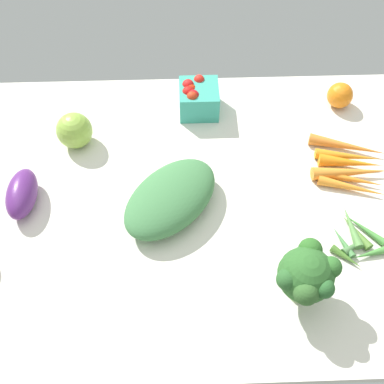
{
  "coord_description": "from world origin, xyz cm",
  "views": [
    {
      "loc": [
        1.95,
        58.75,
        83.61
      ],
      "look_at": [
        0.0,
        0.0,
        4.0
      ],
      "focal_mm": 44.5,
      "sensor_mm": 36.0,
      "label": 1
    }
  ],
  "objects_px": {
    "eggplant": "(22,193)",
    "heirloom_tomato_orange": "(340,95)",
    "heirloom_tomato_green": "(74,130)",
    "carrot_bunch": "(350,165)",
    "berry_basket": "(198,98)",
    "leafy_greens_clump": "(171,198)",
    "broccoli_head": "(307,275)",
    "okra_pile": "(355,238)"
  },
  "relations": [
    {
      "from": "heirloom_tomato_green",
      "to": "carrot_bunch",
      "type": "distance_m",
      "value": 0.62
    },
    {
      "from": "broccoli_head",
      "to": "heirloom_tomato_green",
      "type": "xyz_separation_m",
      "value": [
        0.45,
        -0.39,
        -0.04
      ]
    },
    {
      "from": "okra_pile",
      "to": "heirloom_tomato_orange",
      "type": "relative_size",
      "value": 2.34
    },
    {
      "from": "leafy_greens_clump",
      "to": "heirloom_tomato_orange",
      "type": "bearing_deg",
      "value": -144.41
    },
    {
      "from": "heirloom_tomato_green",
      "to": "eggplant",
      "type": "bearing_deg",
      "value": 60.99
    },
    {
      "from": "carrot_bunch",
      "to": "okra_pile",
      "type": "bearing_deg",
      "value": 80.67
    },
    {
      "from": "berry_basket",
      "to": "leafy_greens_clump",
      "type": "relative_size",
      "value": 0.4
    },
    {
      "from": "heirloom_tomato_green",
      "to": "leafy_greens_clump",
      "type": "relative_size",
      "value": 0.35
    },
    {
      "from": "berry_basket",
      "to": "broccoli_head",
      "type": "relative_size",
      "value": 0.72
    },
    {
      "from": "berry_basket",
      "to": "leafy_greens_clump",
      "type": "xyz_separation_m",
      "value": [
        0.07,
        0.29,
        -0.01
      ]
    },
    {
      "from": "okra_pile",
      "to": "eggplant",
      "type": "xyz_separation_m",
      "value": [
        0.67,
        -0.12,
        0.02
      ]
    },
    {
      "from": "okra_pile",
      "to": "broccoli_head",
      "type": "bearing_deg",
      "value": 40.99
    },
    {
      "from": "berry_basket",
      "to": "broccoli_head",
      "type": "distance_m",
      "value": 0.52
    },
    {
      "from": "eggplant",
      "to": "broccoli_head",
      "type": "bearing_deg",
      "value": -112.23
    },
    {
      "from": "broccoli_head",
      "to": "heirloom_tomato_orange",
      "type": "bearing_deg",
      "value": -109.77
    },
    {
      "from": "berry_basket",
      "to": "okra_pile",
      "type": "bearing_deg",
      "value": 128.08
    },
    {
      "from": "eggplant",
      "to": "heirloom_tomato_orange",
      "type": "height_order",
      "value": "heirloom_tomato_orange"
    },
    {
      "from": "berry_basket",
      "to": "heirloom_tomato_orange",
      "type": "relative_size",
      "value": 1.5
    },
    {
      "from": "eggplant",
      "to": "heirloom_tomato_green",
      "type": "xyz_separation_m",
      "value": [
        -0.09,
        -0.16,
        0.01
      ]
    },
    {
      "from": "heirloom_tomato_orange",
      "to": "leafy_greens_clump",
      "type": "xyz_separation_m",
      "value": [
        0.41,
        0.29,
        0.0
      ]
    },
    {
      "from": "heirloom_tomato_orange",
      "to": "carrot_bunch",
      "type": "relative_size",
      "value": 0.33
    },
    {
      "from": "leafy_greens_clump",
      "to": "broccoli_head",
      "type": "bearing_deg",
      "value": 138.52
    },
    {
      "from": "berry_basket",
      "to": "eggplant",
      "type": "height_order",
      "value": "berry_basket"
    },
    {
      "from": "okra_pile",
      "to": "heirloom_tomato_orange",
      "type": "bearing_deg",
      "value": -97.14
    },
    {
      "from": "eggplant",
      "to": "leafy_greens_clump",
      "type": "height_order",
      "value": "leafy_greens_clump"
    },
    {
      "from": "leafy_greens_clump",
      "to": "carrot_bunch",
      "type": "relative_size",
      "value": 1.24
    },
    {
      "from": "broccoli_head",
      "to": "carrot_bunch",
      "type": "relative_size",
      "value": 0.7
    },
    {
      "from": "okra_pile",
      "to": "carrot_bunch",
      "type": "distance_m",
      "value": 0.18
    },
    {
      "from": "leafy_greens_clump",
      "to": "carrot_bunch",
      "type": "bearing_deg",
      "value": -166.99
    },
    {
      "from": "okra_pile",
      "to": "heirloom_tomato_orange",
      "type": "height_order",
      "value": "heirloom_tomato_orange"
    },
    {
      "from": "broccoli_head",
      "to": "heirloom_tomato_green",
      "type": "relative_size",
      "value": 1.6
    },
    {
      "from": "eggplant",
      "to": "carrot_bunch",
      "type": "distance_m",
      "value": 0.7
    },
    {
      "from": "berry_basket",
      "to": "carrot_bunch",
      "type": "xyz_separation_m",
      "value": [
        -0.33,
        0.2,
        -0.03
      ]
    },
    {
      "from": "eggplant",
      "to": "heirloom_tomato_orange",
      "type": "relative_size",
      "value": 1.99
    },
    {
      "from": "eggplant",
      "to": "heirloom_tomato_orange",
      "type": "distance_m",
      "value": 0.77
    },
    {
      "from": "eggplant",
      "to": "carrot_bunch",
      "type": "height_order",
      "value": "eggplant"
    },
    {
      "from": "berry_basket",
      "to": "eggplant",
      "type": "relative_size",
      "value": 0.75
    },
    {
      "from": "okra_pile",
      "to": "eggplant",
      "type": "bearing_deg",
      "value": -9.88
    },
    {
      "from": "leafy_greens_clump",
      "to": "carrot_bunch",
      "type": "xyz_separation_m",
      "value": [
        -0.39,
        -0.09,
        -0.02
      ]
    },
    {
      "from": "berry_basket",
      "to": "eggplant",
      "type": "distance_m",
      "value": 0.45
    },
    {
      "from": "eggplant",
      "to": "carrot_bunch",
      "type": "relative_size",
      "value": 0.66
    },
    {
      "from": "broccoli_head",
      "to": "heirloom_tomato_orange",
      "type": "height_order",
      "value": "broccoli_head"
    }
  ]
}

